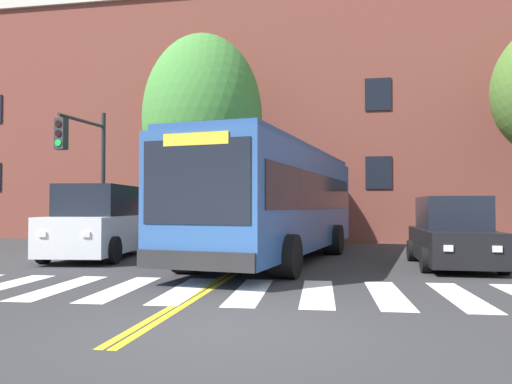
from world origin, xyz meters
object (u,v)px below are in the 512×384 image
Objects in this scene: car_white_near_lane at (99,224)px; car_black_far_lane at (452,235)px; traffic_light_far_corner at (86,157)px; city_bus at (277,200)px; street_tree_curbside_small at (202,119)px.

car_black_far_lane is at bearing -1.96° from car_white_near_lane.
car_white_near_lane is 3.12m from traffic_light_far_corner.
car_black_far_lane is 0.85× the size of traffic_light_far_corner.
car_black_far_lane is 11.93m from traffic_light_far_corner.
car_white_near_lane is 0.97× the size of traffic_light_far_corner.
traffic_light_far_corner is at bearing 129.54° from car_white_near_lane.
city_bus is at bearing 172.41° from car_black_far_lane.
street_tree_curbside_small reaches higher than city_bus.
city_bus reaches higher than car_black_far_lane.
street_tree_curbside_small is (1.86, 4.69, 3.96)m from car_white_near_lane.
city_bus is at bearing -51.16° from street_tree_curbside_small.
street_tree_curbside_small is at bearing 148.60° from car_black_far_lane.
city_bus is 2.60× the size of car_black_far_lane.
city_bus is at bearing 2.97° from car_white_near_lane.
car_black_far_lane is at bearing -10.08° from traffic_light_far_corner.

